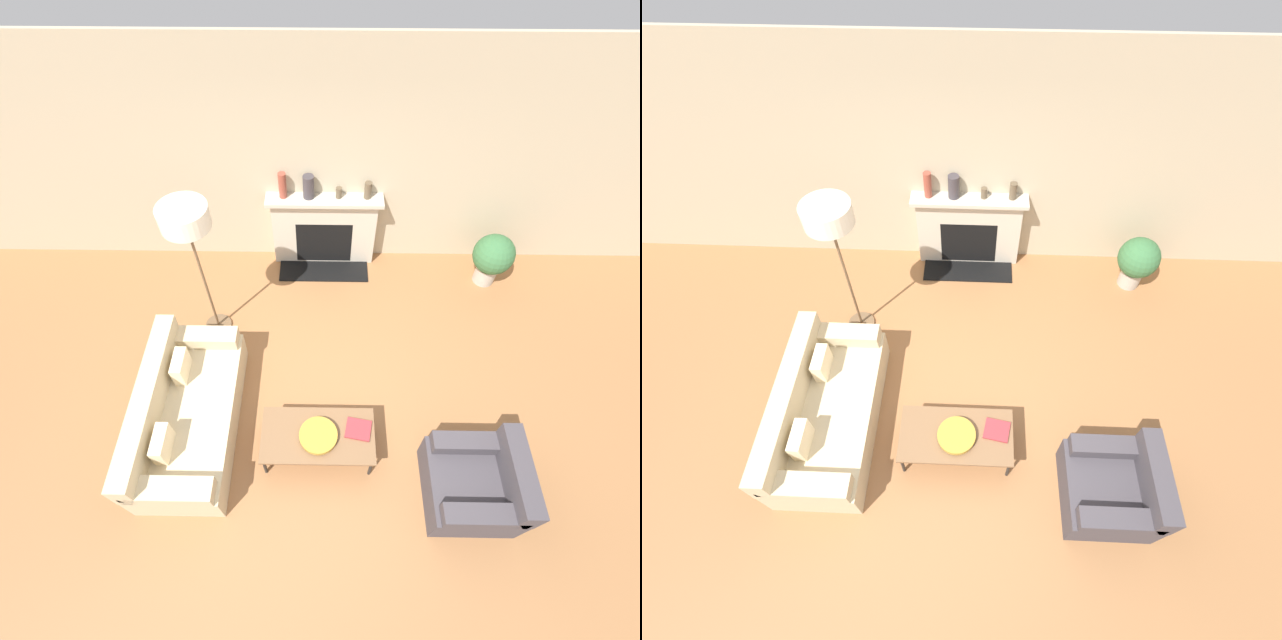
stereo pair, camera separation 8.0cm
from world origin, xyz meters
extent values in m
plane|color=#99663D|center=(0.00, 0.00, 0.00)|extent=(18.00, 18.00, 0.00)
cube|color=#BCAD8E|center=(0.00, 2.80, 1.45)|extent=(18.00, 0.06, 2.90)
cube|color=beige|center=(0.11, 2.67, 0.51)|extent=(1.39, 0.20, 1.02)
cube|color=black|center=(0.11, 2.59, 0.37)|extent=(0.76, 0.04, 0.67)
cube|color=black|center=(0.11, 2.39, 0.01)|extent=(1.25, 0.40, 0.02)
cube|color=beige|center=(0.11, 2.64, 1.05)|extent=(1.51, 0.28, 0.05)
cube|color=#CCB78E|center=(-1.26, 0.05, 0.21)|extent=(0.90, 1.88, 0.42)
cube|color=#CCB78E|center=(-1.62, 0.05, 0.60)|extent=(0.20, 1.88, 0.36)
cube|color=#CCB78E|center=(-1.26, -0.78, 0.50)|extent=(0.82, 0.22, 0.17)
cube|color=#CCB78E|center=(-1.26, 0.88, 0.50)|extent=(0.82, 0.22, 0.17)
cube|color=beige|center=(-1.39, -0.37, 0.56)|extent=(0.12, 0.32, 0.28)
cube|color=beige|center=(-1.39, 0.48, 0.56)|extent=(0.12, 0.32, 0.28)
cube|color=#423D42|center=(1.55, -0.62, 0.22)|extent=(0.82, 0.83, 0.44)
cube|color=#423D42|center=(1.88, -0.62, 0.61)|extent=(0.18, 0.83, 0.35)
cube|color=#423D42|center=(1.55, -0.30, 0.51)|extent=(0.74, 0.18, 0.15)
cube|color=#423D42|center=(1.55, -0.95, 0.51)|extent=(0.74, 0.18, 0.15)
cube|color=brown|center=(0.08, -0.19, 0.37)|extent=(1.14, 0.59, 0.03)
cylinder|color=black|center=(-0.45, -0.45, 0.18)|extent=(0.03, 0.03, 0.35)
cylinder|color=black|center=(0.61, -0.45, 0.18)|extent=(0.03, 0.03, 0.35)
cylinder|color=black|center=(-0.45, 0.06, 0.18)|extent=(0.03, 0.03, 0.35)
cylinder|color=black|center=(0.61, 0.06, 0.18)|extent=(0.03, 0.03, 0.35)
cylinder|color=#BC8E2D|center=(0.09, -0.21, 0.39)|extent=(0.13, 0.13, 0.02)
cylinder|color=#BC8E2D|center=(0.09, -0.21, 0.42)|extent=(0.38, 0.38, 0.05)
cube|color=#9E2D33|center=(0.49, -0.13, 0.39)|extent=(0.28, 0.26, 0.02)
cylinder|color=brown|center=(-1.24, 1.41, 0.01)|extent=(0.33, 0.33, 0.03)
cylinder|color=brown|center=(-1.24, 1.41, 0.88)|extent=(0.03, 0.03, 1.69)
cylinder|color=silver|center=(-1.24, 1.41, 1.80)|extent=(0.50, 0.50, 0.23)
cylinder|color=brown|center=(-0.41, 2.67, 1.24)|extent=(0.10, 0.10, 0.34)
cylinder|color=#3D383D|center=(-0.08, 2.67, 1.23)|extent=(0.14, 0.14, 0.30)
cylinder|color=brown|center=(0.30, 2.67, 1.14)|extent=(0.08, 0.08, 0.14)
cylinder|color=brown|center=(0.66, 2.67, 1.19)|extent=(0.09, 0.09, 0.22)
cylinder|color=#B2A899|center=(2.36, 2.26, 0.13)|extent=(0.29, 0.29, 0.26)
sphere|color=#386B3D|center=(2.36, 2.26, 0.50)|extent=(0.54, 0.54, 0.54)
camera|label=1|loc=(0.13, -1.81, 4.51)|focal=24.00mm
camera|label=2|loc=(0.21, -1.80, 4.51)|focal=24.00mm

